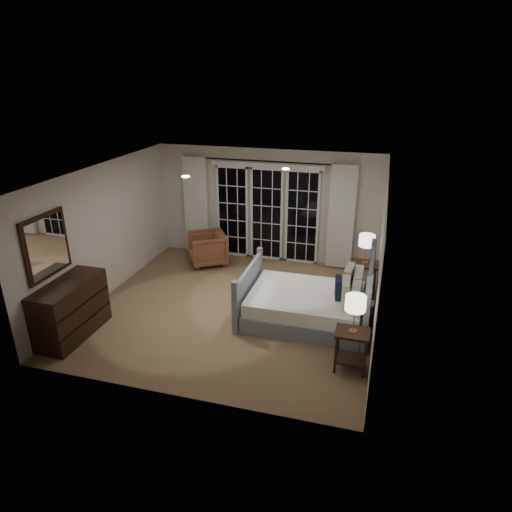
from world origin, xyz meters
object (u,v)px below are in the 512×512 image
(nightstand_left, at_px, (352,345))
(lamp_right, at_px, (367,241))
(nightstand_right, at_px, (364,274))
(lamp_left, at_px, (356,304))
(armchair, at_px, (207,249))
(bed, at_px, (310,304))
(dresser, at_px, (71,309))

(nightstand_left, xyz_separation_m, lamp_right, (0.02, 2.46, 0.70))
(nightstand_right, distance_m, lamp_left, 2.54)
(lamp_left, height_order, armchair, lamp_left)
(bed, distance_m, armchair, 3.20)
(nightstand_left, height_order, dresser, dresser)
(nightstand_left, relative_size, lamp_left, 1.13)
(lamp_left, xyz_separation_m, lamp_right, (0.02, 2.46, 0.04))
(lamp_left, distance_m, lamp_right, 2.46)
(lamp_right, bearing_deg, nightstand_left, -90.46)
(lamp_left, relative_size, dresser, 0.42)
(lamp_left, distance_m, armchair, 4.65)
(lamp_left, bearing_deg, nightstand_right, 89.54)
(bed, xyz_separation_m, dresser, (-3.65, -1.52, 0.16))
(armchair, bearing_deg, bed, 22.78)
(bed, height_order, armchair, bed)
(bed, bearing_deg, nightstand_right, 56.26)
(bed, bearing_deg, armchair, 144.59)
(bed, relative_size, lamp_left, 3.80)
(bed, distance_m, nightstand_right, 1.49)
(nightstand_right, relative_size, dresser, 0.50)
(armchair, bearing_deg, nightstand_right, 47.98)
(nightstand_left, distance_m, nightstand_right, 2.46)
(nightstand_right, bearing_deg, nightstand_left, -90.46)
(nightstand_left, height_order, lamp_left, lamp_left)
(lamp_left, relative_size, armchair, 0.71)
(bed, xyz_separation_m, lamp_left, (0.81, -1.22, 0.76))
(bed, relative_size, dresser, 1.59)
(lamp_right, height_order, armchair, lamp_right)
(nightstand_left, distance_m, lamp_left, 0.66)
(bed, distance_m, lamp_right, 1.69)
(nightstand_right, height_order, lamp_right, lamp_right)
(lamp_right, distance_m, dresser, 5.29)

